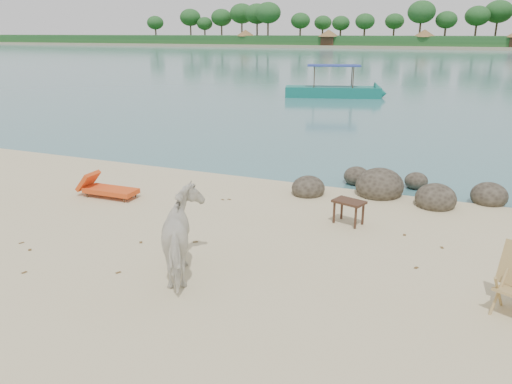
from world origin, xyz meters
TOP-DOWN VIEW (x-y plane):
  - water at (0.00, 90.00)m, footprint 400.00×400.00m
  - far_shore at (0.00, 170.00)m, footprint 420.00×90.00m
  - far_scenery at (0.03, 136.70)m, footprint 420.00×18.00m
  - boulders at (2.93, 5.87)m, footprint 6.20×2.71m
  - cow at (-0.06, 0.03)m, footprint 1.57×1.88m
  - side_table at (1.98, 3.47)m, footprint 0.75×0.60m
  - lounge_chair at (-3.98, 2.99)m, footprint 1.72×0.64m
  - boat_near at (-4.06, 25.76)m, footprint 7.03×3.39m
  - dead_leaves at (-0.79, 0.85)m, footprint 7.86×6.72m

SIDE VIEW (x-z plane):
  - water at x=0.00m, z-range 0.00..0.00m
  - far_shore at x=0.00m, z-range -0.70..0.70m
  - dead_leaves at x=-0.79m, z-range 0.00..0.00m
  - boulders at x=2.93m, z-range -0.29..0.63m
  - lounge_chair at x=-3.98m, z-range 0.00..0.51m
  - side_table at x=1.98m, z-range 0.00..0.53m
  - cow at x=-0.06m, z-range 0.00..1.45m
  - boat_near at x=-4.06m, z-range 0.00..3.34m
  - far_scenery at x=0.03m, z-range -1.61..7.89m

